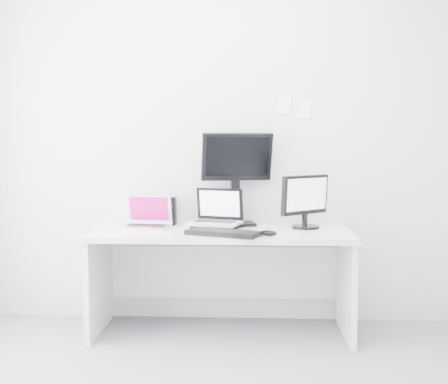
{
  "coord_description": "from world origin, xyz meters",
  "views": [
    {
      "loc": [
        0.2,
        -2.66,
        1.33
      ],
      "look_at": [
        0.02,
        1.23,
        1.0
      ],
      "focal_mm": 45.61,
      "sensor_mm": 36.0,
      "label": 1
    }
  ],
  "objects": [
    {
      "name": "samsung_monitor",
      "position": [
        0.6,
        1.38,
        0.93
      ],
      "size": [
        0.45,
        0.43,
        0.39
      ],
      "primitive_type": "cube",
      "rotation": [
        0.0,
        0.0,
        0.71
      ],
      "color": "black",
      "rests_on": "desk"
    },
    {
      "name": "rear_monitor",
      "position": [
        0.1,
        1.49,
        1.08
      ],
      "size": [
        0.55,
        0.3,
        0.7
      ],
      "primitive_type": "cube",
      "rotation": [
        0.0,
        0.0,
        0.24
      ],
      "color": "black",
      "rests_on": "desk"
    },
    {
      "name": "wall_note_1",
      "position": [
        0.6,
        1.59,
        1.58
      ],
      "size": [
        0.09,
        0.0,
        0.13
      ],
      "primitive_type": "cube",
      "color": "white",
      "rests_on": "back_wall"
    },
    {
      "name": "mouse",
      "position": [
        0.32,
        1.03,
        0.75
      ],
      "size": [
        0.13,
        0.1,
        0.04
      ],
      "primitive_type": "ellipsoid",
      "rotation": [
        0.0,
        0.0,
        -0.31
      ],
      "color": "black",
      "rests_on": "desk"
    },
    {
      "name": "macbook",
      "position": [
        -0.55,
        1.31,
        0.86
      ],
      "size": [
        0.36,
        0.29,
        0.25
      ],
      "primitive_type": "cube",
      "rotation": [
        0.0,
        0.0,
        -0.12
      ],
      "color": "silver",
      "rests_on": "desk"
    },
    {
      "name": "back_wall",
      "position": [
        0.0,
        1.6,
        1.35
      ],
      "size": [
        3.6,
        0.0,
        3.6
      ],
      "primitive_type": "plane",
      "rotation": [
        1.57,
        0.0,
        0.0
      ],
      "color": "silver",
      "rests_on": "ground"
    },
    {
      "name": "desk",
      "position": [
        0.0,
        1.25,
        0.36
      ],
      "size": [
        1.8,
        0.7,
        0.73
      ],
      "primitive_type": "cube",
      "color": "silver",
      "rests_on": "ground"
    },
    {
      "name": "keyboard",
      "position": [
        0.02,
        1.03,
        0.75
      ],
      "size": [
        0.52,
        0.34,
        0.03
      ],
      "primitive_type": "cube",
      "rotation": [
        0.0,
        0.0,
        -0.37
      ],
      "color": "black",
      "rests_on": "desk"
    },
    {
      "name": "speaker",
      "position": [
        -0.4,
        1.52,
        0.83
      ],
      "size": [
        0.11,
        0.11,
        0.2
      ],
      "primitive_type": "cube",
      "rotation": [
        0.0,
        0.0,
        0.07
      ],
      "color": "black",
      "rests_on": "desk"
    },
    {
      "name": "wall_note_0",
      "position": [
        0.45,
        1.59,
        1.62
      ],
      "size": [
        0.1,
        0.0,
        0.14
      ],
      "primitive_type": "cube",
      "color": "white",
      "rests_on": "back_wall"
    },
    {
      "name": "dell_laptop",
      "position": [
        -0.05,
        1.33,
        0.88
      ],
      "size": [
        0.41,
        0.36,
        0.29
      ],
      "primitive_type": "cube",
      "rotation": [
        0.0,
        0.0,
        -0.29
      ],
      "color": "#B1B3B8",
      "rests_on": "desk"
    }
  ]
}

